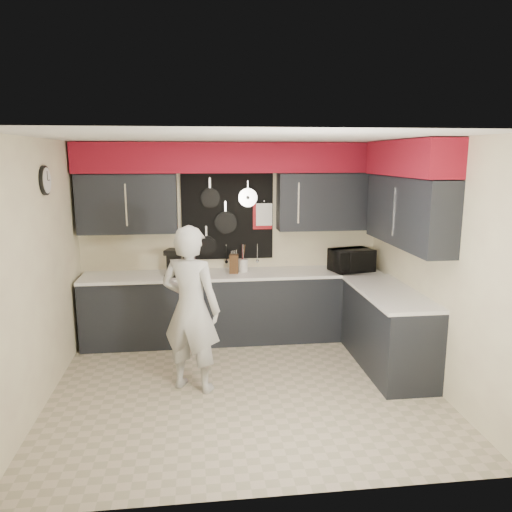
{
  "coord_description": "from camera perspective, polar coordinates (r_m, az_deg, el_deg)",
  "views": [
    {
      "loc": [
        -0.47,
        -4.91,
        2.43
      ],
      "look_at": [
        0.18,
        0.5,
        1.33
      ],
      "focal_mm": 35.0,
      "sensor_mm": 36.0,
      "label": 1
    }
  ],
  "objects": [
    {
      "name": "ground",
      "position": [
        5.5,
        -1.32,
        -14.8
      ],
      "size": [
        4.0,
        4.0,
        0.0
      ],
      "primitive_type": "plane",
      "color": "#B8A88F",
      "rests_on": "ground"
    },
    {
      "name": "knife_block",
      "position": [
        6.5,
        -2.54,
        -0.9
      ],
      "size": [
        0.13,
        0.13,
        0.25
      ],
      "primitive_type": "cube",
      "rotation": [
        0.0,
        0.0,
        -0.15
      ],
      "color": "#3B2412",
      "rests_on": "base_cabinets"
    },
    {
      "name": "coffee_maker",
      "position": [
        6.46,
        -9.37,
        -0.64
      ],
      "size": [
        0.24,
        0.28,
        0.34
      ],
      "rotation": [
        0.0,
        0.0,
        -0.3
      ],
      "color": "black",
      "rests_on": "base_cabinets"
    },
    {
      "name": "person",
      "position": [
        5.2,
        -7.45,
        -6.03
      ],
      "size": [
        0.76,
        0.66,
        1.75
      ],
      "primitive_type": "imported",
      "rotation": [
        0.0,
        0.0,
        2.68
      ],
      "color": "beige",
      "rests_on": "ground"
    },
    {
      "name": "utensil_crock",
      "position": [
        6.6,
        -1.48,
        -1.07
      ],
      "size": [
        0.13,
        0.13,
        0.16
      ],
      "primitive_type": "cylinder",
      "color": "white",
      "rests_on": "base_cabinets"
    },
    {
      "name": "back_wall_assembly",
      "position": [
        6.54,
        -2.71,
        7.74
      ],
      "size": [
        4.0,
        0.36,
        2.6
      ],
      "color": "#F1EABA",
      "rests_on": "ground"
    },
    {
      "name": "right_wall_assembly",
      "position": [
        5.69,
        17.32,
        6.01
      ],
      "size": [
        0.36,
        3.5,
        2.6
      ],
      "color": "#F1EABA",
      "rests_on": "ground"
    },
    {
      "name": "base_cabinets",
      "position": [
        6.42,
        2.05,
        -6.45
      ],
      "size": [
        3.95,
        2.2,
        0.92
      ],
      "color": "black",
      "rests_on": "ground"
    },
    {
      "name": "microwave",
      "position": [
        6.71,
        10.85,
        -0.48
      ],
      "size": [
        0.61,
        0.48,
        0.3
      ],
      "primitive_type": "imported",
      "rotation": [
        0.0,
        0.0,
        0.24
      ],
      "color": "black",
      "rests_on": "base_cabinets"
    },
    {
      "name": "left_wall_assembly",
      "position": [
        5.27,
        -23.55,
        -1.53
      ],
      "size": [
        0.05,
        3.5,
        2.6
      ],
      "color": "#F1EABA",
      "rests_on": "ground"
    }
  ]
}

